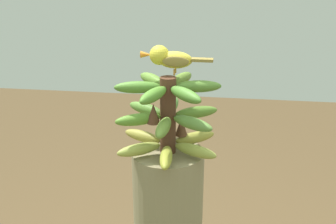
% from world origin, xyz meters
% --- Properties ---
extents(banana_bunch, '(0.29, 0.31, 0.22)m').
position_xyz_m(banana_bunch, '(0.00, -0.00, 1.26)').
color(banana_bunch, '#4C2D1E').
rests_on(banana_bunch, banana_tree).
extents(perched_bird, '(0.20, 0.05, 0.08)m').
position_xyz_m(perched_bird, '(0.00, -0.04, 1.42)').
color(perched_bird, '#C68933').
rests_on(perched_bird, banana_bunch).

